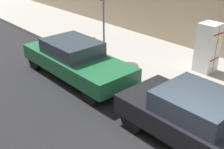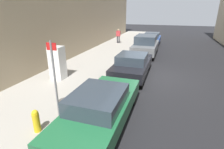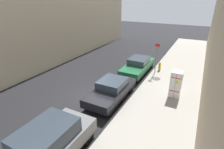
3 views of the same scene
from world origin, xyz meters
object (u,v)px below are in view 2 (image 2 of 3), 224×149
object	(u,v)px
parked_sedan_dark	(132,64)
fire_hydrant	(36,121)
discarded_refrigerator	(57,63)
street_sign_post	(55,77)
parked_sedan_green	(100,107)
parked_suv_gray	(146,45)
pedestrian_walking_far	(118,35)
parked_hatchback_blue	(152,39)

from	to	relation	value
parked_sedan_dark	fire_hydrant	bearing A→B (deg)	-105.33
discarded_refrigerator	fire_hydrant	world-z (taller)	discarded_refrigerator
street_sign_post	parked_sedan_green	size ratio (longest dim) A/B	0.58
parked_suv_gray	fire_hydrant	bearing A→B (deg)	-98.29
fire_hydrant	street_sign_post	bearing A→B (deg)	78.36
parked_sedan_green	parked_sedan_dark	bearing A→B (deg)	90.00
fire_hydrant	pedestrian_walking_far	xyz separation A→B (m)	(-2.03, 16.12, 0.52)
parked_suv_gray	parked_hatchback_blue	bearing A→B (deg)	90.00
parked_sedan_dark	parked_hatchback_blue	world-z (taller)	parked_hatchback_blue
parked_sedan_dark	parked_suv_gray	bearing A→B (deg)	90.00
fire_hydrant	parked_sedan_green	world-z (taller)	parked_sedan_green
fire_hydrant	parked_sedan_green	xyz separation A→B (m)	(1.74, 1.12, 0.16)
parked_sedan_green	parked_suv_gray	bearing A→B (deg)	90.00
discarded_refrigerator	parked_sedan_dark	xyz separation A→B (m)	(3.78, 2.16, -0.35)
discarded_refrigerator	parked_suv_gray	size ratio (longest dim) A/B	0.41
parked_suv_gray	parked_hatchback_blue	size ratio (longest dim) A/B	1.16
pedestrian_walking_far	parked_sedan_green	xyz separation A→B (m)	(3.76, -15.00, -0.36)
street_sign_post	parked_hatchback_blue	xyz separation A→B (m)	(1.55, 16.24, -1.01)
fire_hydrant	parked_sedan_green	bearing A→B (deg)	32.86
pedestrian_walking_far	parked_hatchback_blue	world-z (taller)	pedestrian_walking_far
discarded_refrigerator	pedestrian_walking_far	size ratio (longest dim) A/B	1.14
discarded_refrigerator	parked_hatchback_blue	bearing A→B (deg)	73.74
fire_hydrant	parked_sedan_dark	size ratio (longest dim) A/B	0.18
street_sign_post	parked_sedan_dark	world-z (taller)	street_sign_post
fire_hydrant	parked_sedan_dark	bearing A→B (deg)	74.67
parked_sedan_dark	parked_hatchback_blue	bearing A→B (deg)	90.00
fire_hydrant	parked_suv_gray	distance (m)	12.06
fire_hydrant	pedestrian_walking_far	bearing A→B (deg)	97.16
street_sign_post	parked_sedan_dark	distance (m)	5.73
discarded_refrigerator	parked_sedan_green	bearing A→B (deg)	-38.99
parked_sedan_dark	street_sign_post	bearing A→B (deg)	-105.94
fire_hydrant	parked_sedan_dark	xyz separation A→B (m)	(1.74, 6.35, 0.17)
parked_sedan_green	pedestrian_walking_far	bearing A→B (deg)	104.09
parked_sedan_green	parked_hatchback_blue	size ratio (longest dim) A/B	1.25
discarded_refrigerator	parked_sedan_dark	size ratio (longest dim) A/B	0.42
fire_hydrant	pedestrian_walking_far	size ratio (longest dim) A/B	0.48
parked_sedan_dark	parked_suv_gray	xyz separation A→B (m)	(0.00, 5.59, 0.17)
parked_sedan_dark	parked_suv_gray	size ratio (longest dim) A/B	0.98
pedestrian_walking_far	fire_hydrant	bearing A→B (deg)	127.01
discarded_refrigerator	street_sign_post	distance (m)	4.01
parked_suv_gray	parked_hatchback_blue	distance (m)	5.23
street_sign_post	parked_sedan_green	xyz separation A→B (m)	(1.55, 0.20, -0.99)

